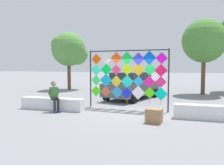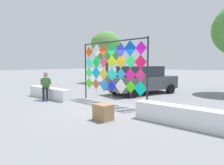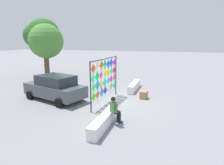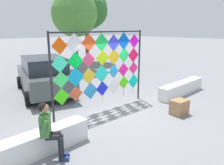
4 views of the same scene
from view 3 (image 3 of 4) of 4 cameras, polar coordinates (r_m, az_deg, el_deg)
The scene contains 9 objects.
ground at distance 13.07m, azimuth 1.98°, elevation -5.89°, with size 120.00×120.00×0.00m, color gray.
plaza_ledge_left at distance 9.54m, azimuth -2.22°, elevation -11.13°, with size 3.29×0.47×0.59m, color white.
plaza_ledge_right at distance 16.43m, azimuth 6.59°, elevation -1.07°, with size 3.29×0.47×0.59m, color white.
kite_display_rack at distance 12.69m, azimuth -2.07°, elevation 1.89°, with size 4.10×0.38×2.97m.
seated_vendor at distance 9.57m, azimuth 0.87°, elevation -7.55°, with size 0.69×0.67×1.44m.
parked_car at distance 13.99m, azimuth -16.43°, elevation -1.40°, with size 3.15×4.86×1.74m.
cardboard_box_large at distance 14.03m, azimuth 9.33°, elevation -3.62°, with size 0.60×0.46×0.54m, color #9E754C.
tree_broadleaf at distance 23.33m, azimuth -19.68°, elevation 12.70°, with size 3.62×4.22×6.45m.
tree_palm_like at distance 19.71m, azimuth -19.03°, elevation 11.65°, with size 3.23×3.50×5.61m.
Camera 3 is at (-11.96, -3.30, 4.11)m, focal length 31.02 mm.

